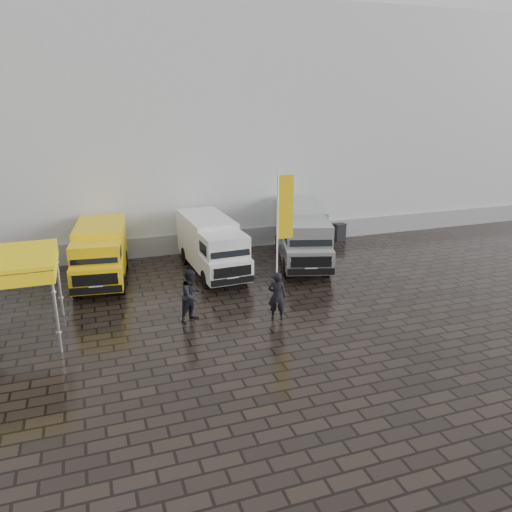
{
  "coord_description": "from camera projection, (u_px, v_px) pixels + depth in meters",
  "views": [
    {
      "loc": [
        -6.93,
        -15.99,
        7.64
      ],
      "look_at": [
        -0.62,
        2.2,
        1.4
      ],
      "focal_mm": 35.0,
      "sensor_mm": 36.0,
      "label": 1
    }
  ],
  "objects": [
    {
      "name": "van_silver",
      "position": [
        301.0,
        236.0,
        23.49
      ],
      "size": [
        3.64,
        6.39,
        2.63
      ],
      "primitive_type": null,
      "rotation": [
        0.0,
        0.0,
        -0.28
      ],
      "color": "#B2B5B7",
      "rests_on": "ground"
    },
    {
      "name": "flagpole",
      "position": [
        282.0,
        229.0,
        18.85
      ],
      "size": [
        0.88,
        0.5,
        5.04
      ],
      "color": "black",
      "rests_on": "ground"
    },
    {
      "name": "exhibition_hall",
      "position": [
        224.0,
        121.0,
        32.04
      ],
      "size": [
        44.0,
        16.0,
        12.0
      ],
      "primitive_type": "cube",
      "color": "silver",
      "rests_on": "ground"
    },
    {
      "name": "van_yellow",
      "position": [
        100.0,
        255.0,
        21.09
      ],
      "size": [
        2.58,
        5.31,
        2.36
      ],
      "primitive_type": null,
      "rotation": [
        0.0,
        0.0,
        -0.12
      ],
      "color": "yellow",
      "rests_on": "ground"
    },
    {
      "name": "wheelie_bin",
      "position": [
        340.0,
        232.0,
        27.38
      ],
      "size": [
        0.59,
        0.59,
        0.93
      ],
      "primitive_type": "cube",
      "rotation": [
        0.0,
        0.0,
        -0.06
      ],
      "color": "black",
      "rests_on": "ground"
    },
    {
      "name": "van_white",
      "position": [
        212.0,
        247.0,
        22.17
      ],
      "size": [
        2.09,
        5.63,
        2.41
      ],
      "primitive_type": null,
      "rotation": [
        0.0,
        0.0,
        0.04
      ],
      "color": "silver",
      "rests_on": "ground"
    },
    {
      "name": "ground",
      "position": [
        290.0,
        306.0,
        18.89
      ],
      "size": [
        120.0,
        120.0,
        0.0
      ],
      "primitive_type": "plane",
      "color": "black",
      "rests_on": "ground"
    },
    {
      "name": "person_front",
      "position": [
        277.0,
        296.0,
        17.56
      ],
      "size": [
        0.76,
        0.63,
        1.77
      ],
      "primitive_type": "imported",
      "rotation": [
        0.0,
        0.0,
        2.76
      ],
      "color": "black",
      "rests_on": "ground"
    },
    {
      "name": "person_tent",
      "position": [
        192.0,
        295.0,
        17.43
      ],
      "size": [
        1.17,
        1.12,
        1.9
      ],
      "primitive_type": "imported",
      "rotation": [
        0.0,
        0.0,
        0.6
      ],
      "color": "black",
      "rests_on": "ground"
    },
    {
      "name": "hall_plinth",
      "position": [
        267.0,
        236.0,
        26.5
      ],
      "size": [
        44.0,
        0.15,
        1.0
      ],
      "primitive_type": "cube",
      "color": "gray",
      "rests_on": "ground"
    },
    {
      "name": "canopy_tent",
      "position": [
        3.0,
        262.0,
        15.51
      ],
      "size": [
        3.1,
        3.1,
        2.87
      ],
      "color": "silver",
      "rests_on": "ground"
    }
  ]
}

